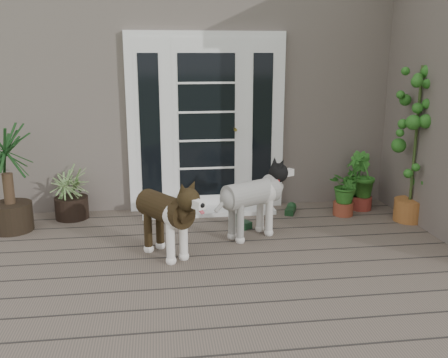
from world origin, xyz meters
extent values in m
cube|color=#6B5B4C|center=(0.00, 0.40, 0.06)|extent=(6.20, 4.60, 0.12)
cube|color=#665E54|center=(0.00, 4.65, 1.55)|extent=(7.40, 4.00, 3.10)
cube|color=white|center=(-0.20, 2.60, 1.19)|extent=(1.90, 0.14, 2.15)
cube|color=white|center=(-0.20, 2.40, 0.14)|extent=(1.60, 0.40, 0.05)
imported|color=#205F1B|center=(1.39, 2.08, 0.37)|extent=(0.54, 0.54, 0.51)
imported|color=#1B6121|center=(1.70, 2.29, 0.38)|extent=(0.48, 0.48, 0.51)
imported|color=#24651D|center=(1.65, 2.40, 0.39)|extent=(0.40, 0.40, 0.53)
camera|label=1|loc=(-0.79, -3.39, 2.00)|focal=39.87mm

